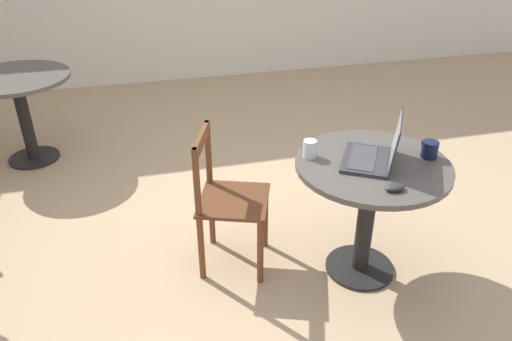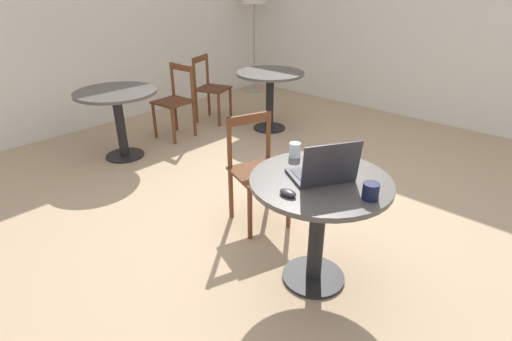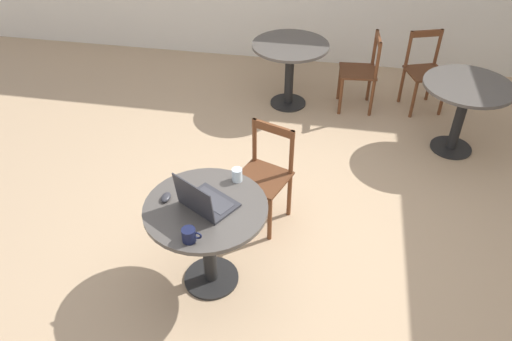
{
  "view_description": "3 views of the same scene",
  "coord_description": "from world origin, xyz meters",
  "px_view_note": "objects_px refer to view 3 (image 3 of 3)",
  "views": [
    {
      "loc": [
        -2.43,
        0.61,
        1.96
      ],
      "look_at": [
        -0.28,
        0.06,
        0.7
      ],
      "focal_mm": 35.0,
      "sensor_mm": 36.0,
      "label": 1
    },
    {
      "loc": [
        -2.11,
        -1.62,
        1.75
      ],
      "look_at": [
        -0.33,
        0.0,
        0.57
      ],
      "focal_mm": 28.0,
      "sensor_mm": 36.0,
      "label": 2
    },
    {
      "loc": [
        0.37,
        -2.84,
        2.87
      ],
      "look_at": [
        -0.17,
        0.08,
        0.56
      ],
      "focal_mm": 35.0,
      "sensor_mm": 36.0,
      "label": 3
    }
  ],
  "objects_px": {
    "mug": "(189,235)",
    "cafe_table_far": "(290,58)",
    "mouse": "(166,197)",
    "cafe_table_near": "(207,224)",
    "drinking_glass": "(237,175)",
    "chair_mid_back": "(424,72)",
    "cafe_table_mid": "(465,100)",
    "chair_far_right": "(361,72)",
    "laptop": "(205,201)",
    "chair_near_back": "(265,176)"
  },
  "relations": [
    {
      "from": "mouse",
      "to": "mug",
      "type": "distance_m",
      "value": 0.42
    },
    {
      "from": "cafe_table_near",
      "to": "mug",
      "type": "bearing_deg",
      "value": -92.52
    },
    {
      "from": "chair_mid_back",
      "to": "laptop",
      "type": "height_order",
      "value": "laptop"
    },
    {
      "from": "chair_far_right",
      "to": "mug",
      "type": "relative_size",
      "value": 6.8
    },
    {
      "from": "mug",
      "to": "cafe_table_far",
      "type": "bearing_deg",
      "value": 85.42
    },
    {
      "from": "chair_mid_back",
      "to": "drinking_glass",
      "type": "relative_size",
      "value": 8.84
    },
    {
      "from": "cafe_table_mid",
      "to": "drinking_glass",
      "type": "relative_size",
      "value": 8.6
    },
    {
      "from": "cafe_table_mid",
      "to": "mug",
      "type": "height_order",
      "value": "mug"
    },
    {
      "from": "cafe_table_far",
      "to": "chair_mid_back",
      "type": "height_order",
      "value": "chair_mid_back"
    },
    {
      "from": "cafe_table_mid",
      "to": "mug",
      "type": "relative_size",
      "value": 6.61
    },
    {
      "from": "cafe_table_near",
      "to": "mug",
      "type": "height_order",
      "value": "mug"
    },
    {
      "from": "chair_mid_back",
      "to": "mug",
      "type": "relative_size",
      "value": 6.8
    },
    {
      "from": "chair_mid_back",
      "to": "laptop",
      "type": "xyz_separation_m",
      "value": [
        -1.65,
        -2.82,
        0.34
      ]
    },
    {
      "from": "cafe_table_mid",
      "to": "drinking_glass",
      "type": "xyz_separation_m",
      "value": [
        -1.78,
        -1.73,
        0.21
      ]
    },
    {
      "from": "drinking_glass",
      "to": "chair_far_right",
      "type": "bearing_deg",
      "value": 70.5
    },
    {
      "from": "mug",
      "to": "drinking_glass",
      "type": "xyz_separation_m",
      "value": [
        0.16,
        0.61,
        0.0
      ]
    },
    {
      "from": "chair_mid_back",
      "to": "laptop",
      "type": "relative_size",
      "value": 1.97
    },
    {
      "from": "cafe_table_far",
      "to": "laptop",
      "type": "relative_size",
      "value": 1.91
    },
    {
      "from": "mouse",
      "to": "cafe_table_far",
      "type": "bearing_deg",
      "value": 79.21
    },
    {
      "from": "cafe_table_mid",
      "to": "cafe_table_far",
      "type": "distance_m",
      "value": 1.8
    },
    {
      "from": "laptop",
      "to": "mouse",
      "type": "height_order",
      "value": "laptop"
    },
    {
      "from": "drinking_glass",
      "to": "cafe_table_far",
      "type": "bearing_deg",
      "value": 88.14
    },
    {
      "from": "chair_far_right",
      "to": "drinking_glass",
      "type": "bearing_deg",
      "value": -109.5
    },
    {
      "from": "cafe_table_far",
      "to": "drinking_glass",
      "type": "bearing_deg",
      "value": -91.86
    },
    {
      "from": "cafe_table_near",
      "to": "cafe_table_mid",
      "type": "bearing_deg",
      "value": 46.5
    },
    {
      "from": "chair_near_back",
      "to": "chair_far_right",
      "type": "distance_m",
      "value": 2.07
    },
    {
      "from": "cafe_table_near",
      "to": "cafe_table_far",
      "type": "relative_size",
      "value": 1.0
    },
    {
      "from": "chair_mid_back",
      "to": "chair_far_right",
      "type": "height_order",
      "value": "same"
    },
    {
      "from": "cafe_table_far",
      "to": "chair_mid_back",
      "type": "relative_size",
      "value": 0.97
    },
    {
      "from": "chair_near_back",
      "to": "drinking_glass",
      "type": "distance_m",
      "value": 0.56
    },
    {
      "from": "chair_far_right",
      "to": "drinking_glass",
      "type": "distance_m",
      "value": 2.54
    },
    {
      "from": "chair_mid_back",
      "to": "chair_far_right",
      "type": "distance_m",
      "value": 0.68
    },
    {
      "from": "chair_mid_back",
      "to": "drinking_glass",
      "type": "xyz_separation_m",
      "value": [
        -1.5,
        -2.51,
        0.34
      ]
    },
    {
      "from": "chair_mid_back",
      "to": "laptop",
      "type": "distance_m",
      "value": 3.29
    },
    {
      "from": "chair_near_back",
      "to": "laptop",
      "type": "xyz_separation_m",
      "value": [
        -0.26,
        -0.74,
        0.34
      ]
    },
    {
      "from": "cafe_table_near",
      "to": "chair_far_right",
      "type": "relative_size",
      "value": 0.97
    },
    {
      "from": "mouse",
      "to": "mug",
      "type": "xyz_separation_m",
      "value": [
        0.26,
        -0.33,
        0.03
      ]
    },
    {
      "from": "laptop",
      "to": "cafe_table_near",
      "type": "bearing_deg",
      "value": 99.8
    },
    {
      "from": "laptop",
      "to": "drinking_glass",
      "type": "distance_m",
      "value": 0.34
    },
    {
      "from": "mug",
      "to": "drinking_glass",
      "type": "bearing_deg",
      "value": 75.36
    },
    {
      "from": "cafe_table_near",
      "to": "cafe_table_far",
      "type": "xyz_separation_m",
      "value": [
        0.22,
        2.61,
        0.0
      ]
    },
    {
      "from": "chair_mid_back",
      "to": "mouse",
      "type": "height_order",
      "value": "chair_mid_back"
    },
    {
      "from": "cafe_table_near",
      "to": "mug",
      "type": "distance_m",
      "value": 0.37
    },
    {
      "from": "chair_mid_back",
      "to": "cafe_table_far",
      "type": "bearing_deg",
      "value": -171.88
    },
    {
      "from": "cafe_table_mid",
      "to": "chair_near_back",
      "type": "distance_m",
      "value": 2.11
    },
    {
      "from": "chair_mid_back",
      "to": "drinking_glass",
      "type": "distance_m",
      "value": 2.95
    },
    {
      "from": "laptop",
      "to": "mug",
      "type": "relative_size",
      "value": 3.46
    },
    {
      "from": "cafe_table_near",
      "to": "drinking_glass",
      "type": "relative_size",
      "value": 8.6
    },
    {
      "from": "cafe_table_mid",
      "to": "chair_mid_back",
      "type": "bearing_deg",
      "value": 109.3
    },
    {
      "from": "cafe_table_near",
      "to": "mouse",
      "type": "bearing_deg",
      "value": 175.17
    }
  ]
}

